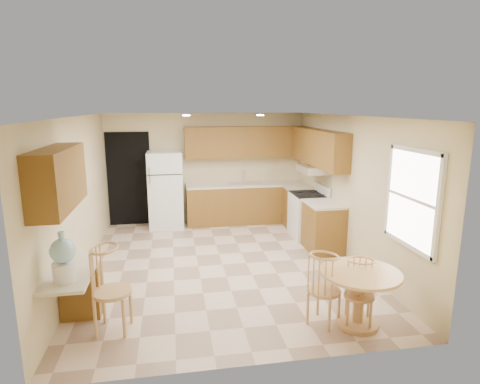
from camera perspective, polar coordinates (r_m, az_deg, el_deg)
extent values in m
plane|color=beige|center=(6.97, -2.50, -10.27)|extent=(5.50, 5.50, 0.00)
cube|color=white|center=(6.44, -2.70, 10.73)|extent=(4.50, 5.50, 0.02)
cube|color=beige|center=(9.29, -4.73, 3.41)|extent=(4.50, 0.02, 2.50)
cube|color=beige|center=(3.99, 2.42, -8.61)|extent=(4.50, 0.02, 2.50)
cube|color=beige|center=(6.71, -22.03, -0.88)|extent=(0.02, 5.50, 2.50)
cube|color=beige|center=(7.22, 15.41, 0.47)|extent=(0.02, 5.50, 2.50)
cube|color=black|center=(9.32, -15.48, 1.79)|extent=(0.90, 0.02, 2.10)
cube|color=brown|center=(9.27, 0.92, -1.70)|extent=(2.75, 0.60, 0.87)
cube|color=beige|center=(9.17, 0.93, 1.06)|extent=(2.75, 0.63, 0.04)
cube|color=brown|center=(8.97, 8.39, -2.30)|extent=(0.60, 0.59, 0.87)
cube|color=beige|center=(8.87, 8.49, 0.54)|extent=(0.63, 0.59, 0.04)
cube|color=brown|center=(7.66, 11.76, -4.98)|extent=(0.60, 0.80, 0.87)
cube|color=beige|center=(7.54, 11.91, -1.67)|extent=(0.63, 0.80, 0.04)
cube|color=brown|center=(9.17, 0.80, 7.12)|extent=(2.75, 0.33, 0.70)
cube|color=brown|center=(8.17, 11.01, 6.27)|extent=(0.33, 2.42, 0.70)
cube|color=brown|center=(5.03, -24.47, 1.76)|extent=(0.33, 1.40, 0.70)
cube|color=silver|center=(9.16, 0.78, 1.19)|extent=(0.78, 0.44, 0.01)
cube|color=silver|center=(8.17, 10.40, 3.25)|extent=(0.50, 0.76, 0.14)
cube|color=brown|center=(5.70, -21.57, -12.56)|extent=(0.48, 0.42, 0.72)
cube|color=beige|center=(5.21, -22.75, -10.37)|extent=(0.50, 1.20, 0.04)
cube|color=white|center=(5.58, 23.35, -0.87)|extent=(0.05, 1.00, 1.20)
cube|color=white|center=(5.48, 23.81, 5.45)|extent=(0.05, 1.10, 0.06)
cube|color=white|center=(5.74, 22.74, -6.92)|extent=(0.05, 1.10, 0.06)
cube|color=white|center=(5.15, 26.43, -2.18)|extent=(0.05, 0.06, 1.28)
cube|color=white|center=(6.02, 20.56, 0.25)|extent=(0.05, 0.06, 1.28)
cylinder|color=white|center=(7.60, -7.65, 10.75)|extent=(0.14, 0.14, 0.02)
cylinder|color=white|center=(7.78, 2.89, 10.87)|extent=(0.14, 0.14, 0.02)
cube|color=white|center=(8.98, -10.53, 0.30)|extent=(0.74, 0.69, 1.68)
cube|color=black|center=(8.56, -10.65, 2.42)|extent=(0.73, 0.01, 0.02)
cube|color=silver|center=(8.58, -12.71, 1.68)|extent=(0.03, 0.03, 0.18)
cube|color=silver|center=(8.55, -12.77, 2.98)|extent=(0.03, 0.03, 0.14)
cube|color=white|center=(8.35, 9.63, -3.35)|extent=(0.65, 0.76, 0.90)
cube|color=black|center=(8.24, 9.74, -0.30)|extent=(0.64, 0.75, 0.02)
cube|color=white|center=(8.31, 11.59, 0.41)|extent=(0.06, 0.76, 0.18)
cylinder|color=tan|center=(5.42, 16.33, -17.46)|extent=(0.52, 0.52, 0.06)
cylinder|color=tan|center=(5.27, 16.54, -14.44)|extent=(0.13, 0.13, 0.64)
cylinder|color=tan|center=(5.13, 16.78, -10.96)|extent=(0.96, 0.96, 0.04)
cylinder|color=tan|center=(5.19, 11.89, -13.62)|extent=(0.40, 0.40, 0.04)
cylinder|color=tan|center=(5.35, 9.73, -15.23)|extent=(0.03, 0.03, 0.43)
cylinder|color=tan|center=(5.45, 12.67, -14.84)|extent=(0.03, 0.03, 0.43)
cylinder|color=tan|center=(5.12, 10.83, -16.65)|extent=(0.03, 0.03, 0.43)
cylinder|color=tan|center=(5.22, 13.90, -16.20)|extent=(0.03, 0.03, 0.43)
cylinder|color=tan|center=(5.25, 16.57, -13.96)|extent=(0.37, 0.37, 0.04)
cylinder|color=tan|center=(5.39, 14.50, -15.46)|extent=(0.03, 0.03, 0.40)
cylinder|color=tan|center=(5.50, 17.10, -15.05)|extent=(0.03, 0.03, 0.40)
cylinder|color=tan|center=(5.18, 15.73, -16.74)|extent=(0.03, 0.03, 0.40)
cylinder|color=tan|center=(5.29, 18.43, -16.27)|extent=(0.03, 0.03, 0.40)
cylinder|color=tan|center=(5.14, -17.73, -13.40)|extent=(0.46, 0.46, 0.04)
cylinder|color=tan|center=(5.42, -19.11, -15.02)|extent=(0.04, 0.04, 0.50)
cylinder|color=tan|center=(5.37, -15.50, -15.03)|extent=(0.04, 0.04, 0.50)
cylinder|color=tan|center=(5.13, -19.71, -16.70)|extent=(0.04, 0.04, 0.50)
cylinder|color=tan|center=(5.08, -15.87, -16.72)|extent=(0.04, 0.04, 0.50)
cylinder|color=white|center=(4.89, -23.67, -10.34)|extent=(0.25, 0.25, 0.22)
sphere|color=#98CFEC|center=(4.80, -23.92, -7.64)|extent=(0.27, 0.27, 0.27)
cylinder|color=#98CFEC|center=(4.75, -24.10, -5.64)|extent=(0.07, 0.07, 0.08)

